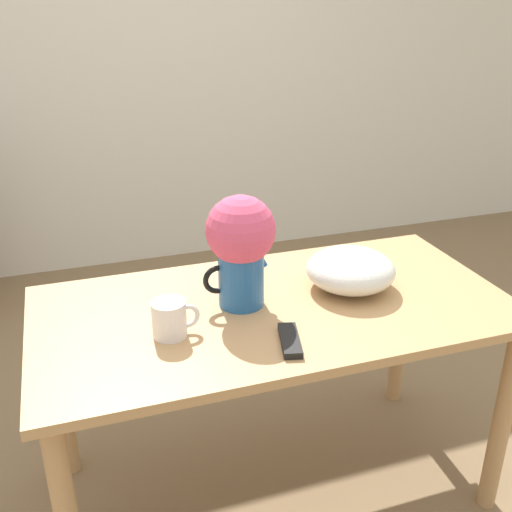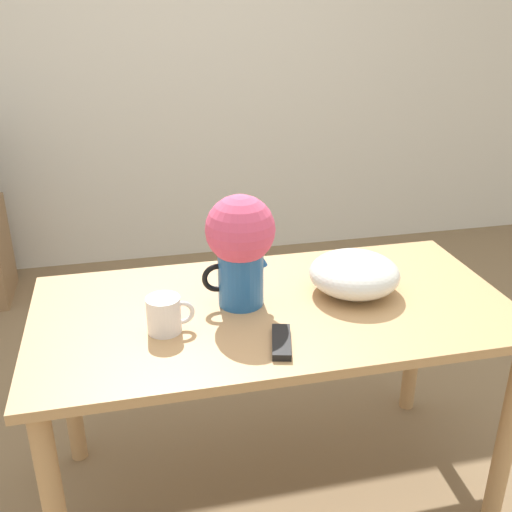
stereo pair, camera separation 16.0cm
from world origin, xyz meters
name	(u,v)px [view 1 (the left image)]	position (x,y,z in m)	size (l,w,h in m)	color
ground_plane	(253,470)	(0.00, 0.00, 0.00)	(12.00, 12.00, 0.00)	#7F6647
wall_back	(141,53)	(0.00, 2.08, 1.30)	(8.00, 0.05, 2.60)	silver
table	(274,333)	(0.04, -0.09, 0.64)	(1.48, 0.74, 0.74)	tan
flower_vase	(241,243)	(-0.05, -0.05, 0.94)	(0.23, 0.21, 0.35)	#235B9E
coffee_mug	(170,319)	(-0.30, -0.17, 0.79)	(0.14, 0.10, 0.11)	white
white_bowl	(350,270)	(0.32, -0.06, 0.80)	(0.29, 0.29, 0.13)	silver
remote_control	(290,340)	(0.01, -0.31, 0.75)	(0.09, 0.17, 0.02)	black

